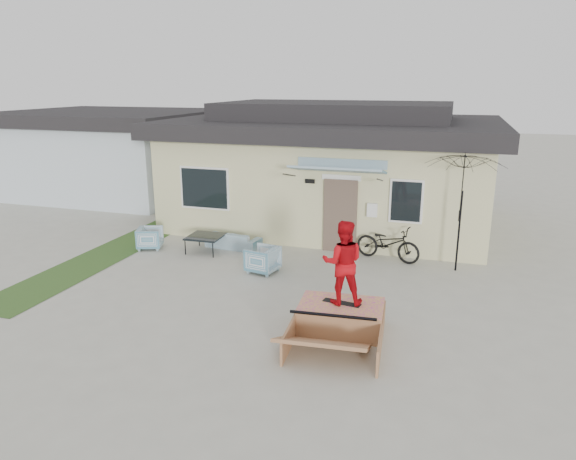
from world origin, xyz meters
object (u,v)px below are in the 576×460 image
(armchair_left, at_px, (150,237))
(coffee_table, at_px, (206,244))
(loveseat, at_px, (233,237))
(skateboard, at_px, (342,302))
(armchair_right, at_px, (263,258))
(bicycle, at_px, (388,239))
(patio_umbrella, at_px, (461,205))
(skate_ramp, at_px, (341,317))
(skater, at_px, (343,261))

(armchair_left, height_order, coffee_table, armchair_left)
(loveseat, height_order, skateboard, loveseat)
(armchair_right, height_order, bicycle, bicycle)
(bicycle, xyz_separation_m, patio_umbrella, (1.80, -0.31, 1.17))
(loveseat, height_order, armchair_right, armchair_right)
(loveseat, xyz_separation_m, patio_umbrella, (6.26, -0.06, 1.43))
(armchair_left, xyz_separation_m, bicycle, (6.75, 1.06, 0.23))
(skate_ramp, bearing_deg, loveseat, 129.29)
(skater, bearing_deg, armchair_left, -40.45)
(armchair_left, xyz_separation_m, coffee_table, (1.68, 0.22, -0.11))
(loveseat, height_order, patio_umbrella, patio_umbrella)
(patio_umbrella, relative_size, skateboard, 3.07)
(coffee_table, relative_size, skater, 0.58)
(patio_umbrella, bearing_deg, armchair_right, -160.98)
(armchair_right, distance_m, patio_umbrella, 5.18)
(armchair_right, xyz_separation_m, bicycle, (2.92, 1.93, 0.21))
(armchair_right, xyz_separation_m, skater, (2.60, -2.56, 1.04))
(armchair_right, bearing_deg, skate_ramp, 55.60)
(loveseat, distance_m, skate_ramp, 5.96)
(armchair_left, distance_m, skater, 7.35)
(coffee_table, xyz_separation_m, bicycle, (5.07, 0.84, 0.35))
(armchair_right, bearing_deg, coffee_table, -106.28)
(coffee_table, bearing_deg, armchair_right, -26.99)
(armchair_left, distance_m, bicycle, 6.83)
(bicycle, bearing_deg, loveseat, 108.55)
(patio_umbrella, xyz_separation_m, skater, (-2.12, -4.18, -0.34))
(armchair_right, bearing_deg, patio_umbrella, 119.73)
(armchair_right, bearing_deg, skater, 56.15)
(armchair_left, relative_size, skateboard, 0.92)
(skate_ramp, bearing_deg, armchair_left, 146.91)
(skate_ramp, bearing_deg, bicycle, 81.27)
(skate_ramp, height_order, skater, skater)
(coffee_table, height_order, skater, skater)
(armchair_left, bearing_deg, loveseat, -90.74)
(coffee_table, bearing_deg, bicycle, 9.41)
(bicycle, relative_size, skateboard, 2.41)
(bicycle, bearing_deg, coffee_table, 114.78)
(loveseat, distance_m, skateboard, 5.93)
(skate_ramp, xyz_separation_m, skater, (-0.00, 0.05, 1.14))
(coffee_table, xyz_separation_m, patio_umbrella, (6.86, 0.53, 1.51))
(armchair_left, relative_size, coffee_table, 0.73)
(coffee_table, distance_m, patio_umbrella, 7.05)
(coffee_table, xyz_separation_m, skater, (4.74, -3.65, 1.18))
(bicycle, height_order, skateboard, bicycle)
(armchair_right, bearing_deg, bicycle, 134.17)
(coffee_table, height_order, patio_umbrella, patio_umbrella)
(armchair_right, height_order, coffee_table, armchair_right)
(armchair_left, relative_size, armchair_right, 0.94)
(coffee_table, height_order, skate_ramp, skate_ramp)
(loveseat, relative_size, coffee_table, 1.69)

